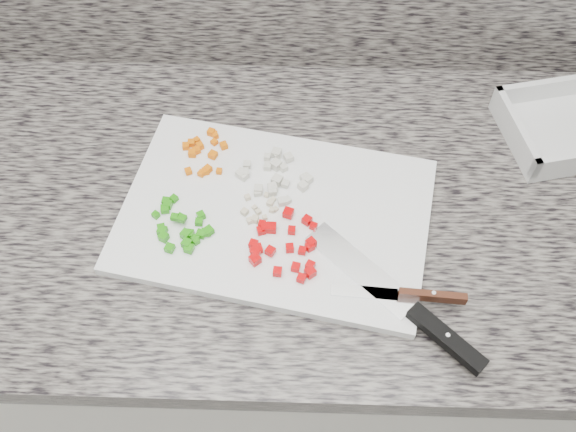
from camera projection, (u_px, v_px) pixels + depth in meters
name	position (u px, v px, depth m)	size (l,w,h in m)	color
cabinet	(269.00, 324.00, 1.38)	(3.92, 0.62, 0.86)	white
countertop	(262.00, 204.00, 1.01)	(3.96, 0.64, 0.04)	slate
cutting_board	(275.00, 215.00, 0.96)	(0.45, 0.30, 0.02)	white
carrot_pile	(204.00, 151.00, 1.02)	(0.07, 0.10, 0.01)	#E16404
onion_pile	(274.00, 176.00, 0.99)	(0.12, 0.11, 0.01)	beige
green_pepper_pile	(181.00, 227.00, 0.93)	(0.10, 0.10, 0.02)	#20870C
red_pepper_pile	(282.00, 245.00, 0.92)	(0.10, 0.12, 0.01)	#C60205
garlic_pile	(259.00, 210.00, 0.95)	(0.06, 0.06, 0.01)	beige
chef_knife	(415.00, 313.00, 0.86)	(0.24, 0.23, 0.02)	white
paring_knife	(415.00, 295.00, 0.87)	(0.18, 0.03, 0.02)	white
tray	(576.00, 126.00, 1.05)	(0.26, 0.22, 0.05)	silver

